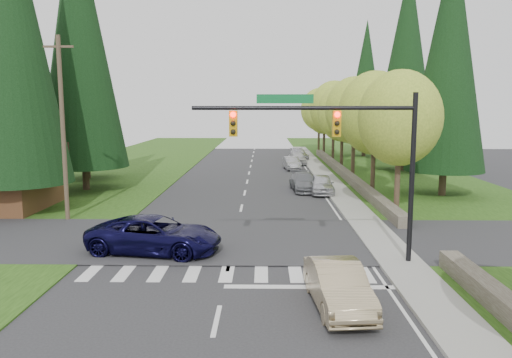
{
  "coord_description": "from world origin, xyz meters",
  "views": [
    {
      "loc": [
        1.38,
        -14.92,
        6.25
      ],
      "look_at": [
        1.01,
        8.82,
        2.8
      ],
      "focal_mm": 35.0,
      "sensor_mm": 36.0,
      "label": 1
    }
  ],
  "objects_px": {
    "parked_car_c": "(292,163)",
    "parked_car_d": "(297,158)",
    "parked_car_e": "(299,154)",
    "suv_navy": "(155,235)",
    "parked_car_b": "(304,182)",
    "parked_car_a": "(322,184)",
    "sedan_champagne": "(338,286)"
  },
  "relations": [
    {
      "from": "parked_car_b",
      "to": "parked_car_c",
      "type": "distance_m",
      "value": 12.75
    },
    {
      "from": "parked_car_a",
      "to": "parked_car_d",
      "type": "distance_m",
      "value": 18.54
    },
    {
      "from": "parked_car_c",
      "to": "parked_car_b",
      "type": "bearing_deg",
      "value": -95.86
    },
    {
      "from": "sedan_champagne",
      "to": "suv_navy",
      "type": "distance_m",
      "value": 9.11
    },
    {
      "from": "parked_car_a",
      "to": "sedan_champagne",
      "type": "bearing_deg",
      "value": -93.38
    },
    {
      "from": "sedan_champagne",
      "to": "parked_car_a",
      "type": "bearing_deg",
      "value": 79.54
    },
    {
      "from": "parked_car_a",
      "to": "parked_car_b",
      "type": "relative_size",
      "value": 0.89
    },
    {
      "from": "sedan_champagne",
      "to": "parked_car_b",
      "type": "distance_m",
      "value": 21.96
    },
    {
      "from": "parked_car_b",
      "to": "parked_car_d",
      "type": "bearing_deg",
      "value": 83.7
    },
    {
      "from": "parked_car_a",
      "to": "parked_car_b",
      "type": "distance_m",
      "value": 1.67
    },
    {
      "from": "parked_car_c",
      "to": "parked_car_e",
      "type": "distance_m",
      "value": 9.64
    },
    {
      "from": "parked_car_b",
      "to": "parked_car_e",
      "type": "distance_m",
      "value": 22.32
    },
    {
      "from": "parked_car_b",
      "to": "parked_car_a",
      "type": "bearing_deg",
      "value": -49.65
    },
    {
      "from": "parked_car_a",
      "to": "parked_car_c",
      "type": "relative_size",
      "value": 1.04
    },
    {
      "from": "parked_car_c",
      "to": "parked_car_a",
      "type": "bearing_deg",
      "value": -91.15
    },
    {
      "from": "parked_car_a",
      "to": "suv_navy",
      "type": "bearing_deg",
      "value": -118.95
    },
    {
      "from": "suv_navy",
      "to": "parked_car_c",
      "type": "distance_m",
      "value": 29.84
    },
    {
      "from": "parked_car_b",
      "to": "parked_car_c",
      "type": "xyz_separation_m",
      "value": [
        -0.23,
        12.75,
        -0.02
      ]
    },
    {
      "from": "parked_car_c",
      "to": "parked_car_d",
      "type": "bearing_deg",
      "value": 72.51
    },
    {
      "from": "suv_navy",
      "to": "parked_car_e",
      "type": "relative_size",
      "value": 1.3
    },
    {
      "from": "suv_navy",
      "to": "parked_car_a",
      "type": "distance_m",
      "value": 17.39
    },
    {
      "from": "sedan_champagne",
      "to": "parked_car_e",
      "type": "xyz_separation_m",
      "value": [
        1.88,
        44.23,
        -0.07
      ]
    },
    {
      "from": "sedan_champagne",
      "to": "parked_car_e",
      "type": "height_order",
      "value": "sedan_champagne"
    },
    {
      "from": "parked_car_c",
      "to": "parked_car_d",
      "type": "relative_size",
      "value": 0.97
    },
    {
      "from": "sedan_champagne",
      "to": "parked_car_e",
      "type": "relative_size",
      "value": 0.98
    },
    {
      "from": "sedan_champagne",
      "to": "suv_navy",
      "type": "bearing_deg",
      "value": 135.02
    },
    {
      "from": "parked_car_a",
      "to": "parked_car_e",
      "type": "relative_size",
      "value": 0.92
    },
    {
      "from": "parked_car_d",
      "to": "parked_car_e",
      "type": "xyz_separation_m",
      "value": [
        0.54,
        4.94,
        -0.05
      ]
    },
    {
      "from": "parked_car_b",
      "to": "parked_car_c",
      "type": "bearing_deg",
      "value": 86.81
    },
    {
      "from": "sedan_champagne",
      "to": "parked_car_c",
      "type": "height_order",
      "value": "sedan_champagne"
    },
    {
      "from": "suv_navy",
      "to": "parked_car_b",
      "type": "bearing_deg",
      "value": -15.63
    },
    {
      "from": "parked_car_b",
      "to": "parked_car_c",
      "type": "relative_size",
      "value": 1.17
    }
  ]
}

